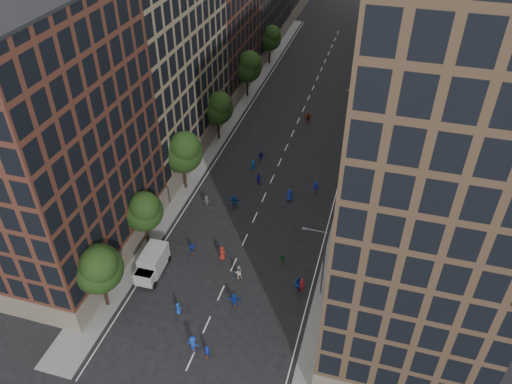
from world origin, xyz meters
TOP-DOWN VIEW (x-y plane):
  - ground at (0.00, 40.00)m, footprint 240.00×240.00m
  - sidewalk_left at (-12.00, 47.50)m, footprint 4.00×105.00m
  - sidewalk_right at (12.00, 47.50)m, footprint 4.00×105.00m
  - bldg_left_a at (-19.00, 11.00)m, footprint 14.00×22.00m
  - bldg_left_b at (-19.00, 35.00)m, footprint 14.00×26.00m
  - bldg_left_c at (-19.00, 58.00)m, footprint 14.00×20.00m
  - bldg_right_a at (19.00, 15.00)m, footprint 14.00×30.00m
  - bldg_right_b at (19.00, 44.00)m, footprint 14.00×28.00m
  - tree_left_0 at (-11.01, 3.85)m, footprint 5.20×5.20m
  - tree_left_1 at (-11.02, 13.86)m, footprint 4.80×4.80m
  - tree_left_2 at (-10.99, 25.83)m, footprint 5.60×5.60m
  - tree_left_3 at (-11.02, 39.85)m, footprint 5.00×5.00m
  - tree_left_4 at (-11.00, 55.84)m, footprint 5.40×5.40m
  - tree_left_5 at (-11.02, 71.86)m, footprint 4.80×4.80m
  - tree_right_a at (11.38, 47.85)m, footprint 5.00×5.00m
  - tree_right_b at (11.39, 67.85)m, footprint 5.20×5.20m
  - streetlamp_near at (10.37, 12.00)m, footprint 2.64×0.22m
  - streetlamp_far at (10.37, 45.00)m, footprint 2.64×0.22m
  - cargo_van at (-8.55, 9.80)m, footprint 2.61×5.32m
  - skater_0 at (-3.36, 5.05)m, footprint 0.75×0.51m
  - skater_1 at (1.39, 1.00)m, footprint 0.58×0.41m
  - skater_2 at (8.03, 11.82)m, footprint 1.06×0.95m
  - skater_3 at (-0.14, 1.26)m, footprint 1.26×0.75m
  - skater_4 at (-5.42, 14.07)m, footprint 0.98×0.69m
  - skater_5 at (2.00, 7.74)m, footprint 1.63×0.86m
  - skater_6 at (-1.56, 14.00)m, footprint 0.94×0.61m
  - skater_7 at (8.50, 11.75)m, footprint 0.71×0.48m
  - skater_8 at (1.23, 11.62)m, footprint 1.08×0.96m
  - skater_9 at (-6.91, 23.00)m, footprint 1.08×0.67m
  - skater_10 at (5.45, 15.21)m, footprint 0.95×0.62m
  - skater_11 at (-3.28, 23.76)m, footprint 1.86×0.85m
  - skater_12 at (3.54, 27.22)m, footprint 1.02×0.84m
  - skater_13 at (-3.20, 32.63)m, footprint 0.73×0.51m
  - skater_14 at (-1.58, 29.87)m, footprint 0.98×0.87m
  - skater_15 at (6.63, 30.15)m, footprint 1.06×0.61m
  - skater_16 at (-2.83, 35.54)m, footprint 1.05×0.77m
  - skater_17 at (1.72, 49.24)m, footprint 1.82×0.79m

SIDE VIEW (x-z plane):
  - ground at x=0.00m, z-range 0.00..0.00m
  - sidewalk_left at x=-12.00m, z-range 0.00..0.15m
  - sidewalk_right at x=12.00m, z-range 0.00..0.15m
  - skater_1 at x=1.39m, z-range 0.00..1.50m
  - skater_10 at x=5.45m, z-range 0.00..1.50m
  - skater_0 at x=-3.36m, z-range 0.00..1.51m
  - skater_4 at x=-5.42m, z-range 0.00..1.55m
  - skater_9 at x=-6.91m, z-range 0.00..1.61m
  - skater_15 at x=6.63m, z-range 0.00..1.64m
  - skater_14 at x=-1.58m, z-range 0.00..1.66m
  - skater_16 at x=-2.83m, z-range 0.00..1.66m
  - skater_5 at x=2.00m, z-range 0.00..1.68m
  - skater_12 at x=3.54m, z-range 0.00..1.80m
  - skater_2 at x=8.03m, z-range 0.00..1.81m
  - skater_8 at x=1.23m, z-range 0.00..1.85m
  - skater_7 at x=8.50m, z-range 0.00..1.89m
  - skater_17 at x=1.72m, z-range 0.00..1.90m
  - skater_6 at x=-1.56m, z-range 0.00..1.92m
  - skater_3 at x=-0.14m, z-range 0.00..1.92m
  - skater_11 at x=-3.28m, z-range 0.00..1.93m
  - skater_13 at x=-3.20m, z-range 0.00..1.94m
  - cargo_van at x=-8.55m, z-range 0.07..2.87m
  - streetlamp_near at x=10.37m, z-range 0.64..9.70m
  - streetlamp_far at x=10.37m, z-range 0.64..9.70m
  - tree_left_1 at x=-11.02m, z-range 1.45..9.66m
  - tree_right_a at x=11.38m, z-range 1.43..9.83m
  - tree_left_5 at x=-11.02m, z-range 1.51..9.84m
  - tree_left_3 at x=-11.02m, z-range 1.53..10.11m
  - tree_left_0 at x=-11.01m, z-range 1.54..10.37m
  - tree_right_b at x=11.39m, z-range 1.54..10.37m
  - tree_left_4 at x=-11.00m, z-range 1.56..10.63m
  - tree_left_2 at x=-10.99m, z-range 1.63..11.08m
  - bldg_left_c at x=-19.00m, z-range 0.00..28.00m
  - bldg_left_a at x=-19.00m, z-range 0.00..30.00m
  - bldg_right_b at x=19.00m, z-range 0.00..33.00m
  - bldg_left_b at x=-19.00m, z-range 0.00..34.00m
  - bldg_right_a at x=19.00m, z-range 0.00..36.00m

